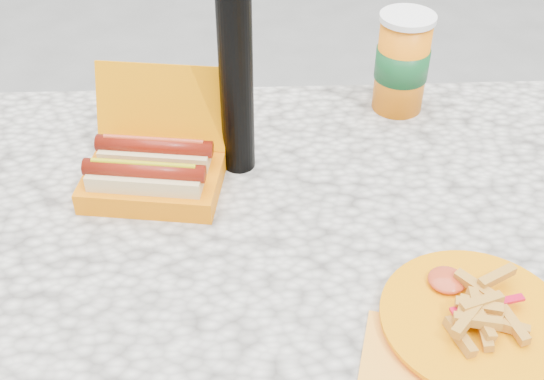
{
  "coord_description": "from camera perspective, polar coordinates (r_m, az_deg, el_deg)",
  "views": [
    {
      "loc": [
        0.01,
        -0.71,
        1.4
      ],
      "look_at": [
        0.05,
        0.03,
        0.8
      ],
      "focal_mm": 45.0,
      "sensor_mm": 36.0,
      "label": 1
    }
  ],
  "objects": [
    {
      "name": "hotdog_box",
      "position": [
        1.03,
        -9.97,
        1.69
      ],
      "size": [
        0.22,
        0.21,
        0.16
      ],
      "rotation": [
        0.0,
        0.0,
        -0.15
      ],
      "color": "orange",
      "rests_on": "picnic_table"
    },
    {
      "name": "picnic_table",
      "position": [
        1.04,
        -2.51,
        -7.97
      ],
      "size": [
        1.2,
        0.8,
        0.75
      ],
      "color": "beige",
      "rests_on": "ground"
    },
    {
      "name": "fries_plate",
      "position": [
        0.87,
        16.41,
        -10.6
      ],
      "size": [
        0.29,
        0.31,
        0.05
      ],
      "rotation": [
        0.0,
        0.0,
        -0.34
      ],
      "color": "orange",
      "rests_on": "picnic_table"
    },
    {
      "name": "soda_cup",
      "position": [
        1.2,
        10.82,
        10.41
      ],
      "size": [
        0.09,
        0.09,
        0.18
      ],
      "rotation": [
        0.0,
        0.0,
        -0.39
      ],
      "color": "orange",
      "rests_on": "picnic_table"
    }
  ]
}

